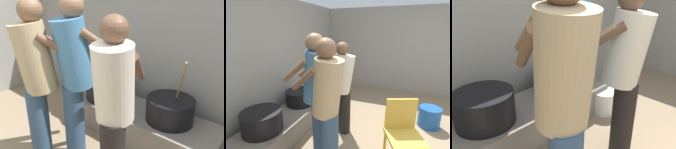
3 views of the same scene
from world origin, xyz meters
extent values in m
cube|color=gray|center=(0.00, 2.39, 1.13)|extent=(5.69, 0.20, 2.26)
cube|color=slate|center=(-0.13, 1.87, 0.17)|extent=(2.02, 0.60, 0.34)
cylinder|color=black|center=(0.33, 1.90, 0.47)|extent=(0.51, 0.51, 0.26)
cylinder|color=#937047|center=(0.42, 1.90, 0.80)|extent=(0.17, 0.22, 0.51)
cylinder|color=black|center=(-0.58, 1.89, 0.49)|extent=(0.53, 0.53, 0.30)
cylinder|color=navy|center=(-0.57, 0.88, 0.39)|extent=(0.20, 0.20, 0.78)
cylinder|color=tan|center=(-0.56, 0.91, 1.10)|extent=(0.43, 0.47, 0.67)
sphere|color=brown|center=(-0.55, 0.92, 1.51)|extent=(0.22, 0.22, 0.22)
cylinder|color=brown|center=(-0.34, 1.07, 1.17)|extent=(0.26, 0.46, 0.36)
cylinder|color=brown|center=(-0.58, 1.18, 1.17)|extent=(0.26, 0.46, 0.36)
cylinder|color=beige|center=(0.27, 1.03, 1.03)|extent=(0.43, 0.47, 0.63)
sphere|color=brown|center=(0.27, 1.04, 1.41)|extent=(0.20, 0.20, 0.20)
cylinder|color=brown|center=(0.30, 1.29, 1.09)|extent=(0.26, 0.43, 0.34)
cylinder|color=brown|center=(0.05, 1.18, 1.09)|extent=(0.26, 0.43, 0.34)
cylinder|color=navy|center=(-0.33, 1.14, 0.40)|extent=(0.20, 0.20, 0.80)
cylinder|color=teal|center=(-0.33, 1.16, 1.12)|extent=(0.39, 0.45, 0.68)
sphere|color=brown|center=(-0.32, 1.17, 1.55)|extent=(0.22, 0.22, 0.22)
cylinder|color=brown|center=(-0.13, 1.36, 1.19)|extent=(0.20, 0.49, 0.37)
cylinder|color=brown|center=(-0.39, 1.44, 1.19)|extent=(0.20, 0.49, 0.37)
camera|label=1|loc=(1.20, -0.07, 1.61)|focal=34.66mm
camera|label=2|loc=(-2.04, 0.20, 1.70)|focal=26.31mm
camera|label=3|loc=(-1.26, 0.20, 1.49)|focal=34.92mm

